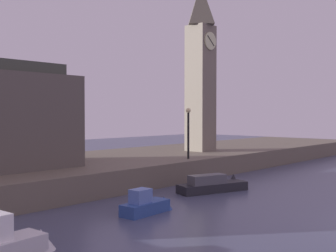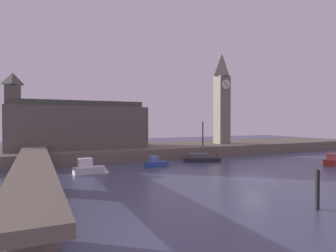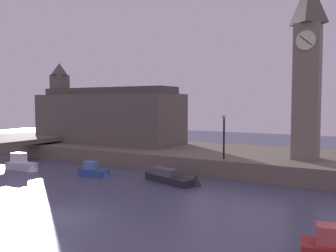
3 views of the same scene
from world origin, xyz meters
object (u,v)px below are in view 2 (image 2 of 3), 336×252
parliament_hall (77,125)px  mooring_post_left (317,190)px  streetlamp (203,131)px  boat_ferry_white (91,168)px  boat_dinghy_red (336,161)px  boat_tour_blue (158,163)px  clock_tower (222,97)px  boat_barge_dark (205,159)px

parliament_hall → mooring_post_left: 31.07m
streetlamp → boat_ferry_white: 18.63m
boat_ferry_white → boat_dinghy_red: bearing=-13.9°
boat_tour_blue → boat_ferry_white: size_ratio=0.87×
streetlamp → clock_tower: bearing=30.8°
boat_barge_dark → boat_ferry_white: (-14.81, -2.19, 0.14)m
boat_tour_blue → boat_dinghy_red: (19.63, -7.95, 0.07)m
parliament_hall → boat_dinghy_red: 33.26m
streetlamp → boat_dinghy_red: bearing=-52.4°
clock_tower → mooring_post_left: clock_tower is taller
boat_barge_dark → boat_ferry_white: bearing=-171.6°
streetlamp → boat_ferry_white: (-17.15, -6.50, -3.32)m
boat_tour_blue → boat_dinghy_red: 21.18m
mooring_post_left → boat_barge_dark: bearing=76.5°
clock_tower → boat_ferry_white: (-23.06, -10.03, -8.74)m
parliament_hall → boat_barge_dark: (14.69, -9.62, -4.28)m
boat_dinghy_red → streetlamp: bearing=127.6°
parliament_hall → boat_ferry_white: size_ratio=5.01×
mooring_post_left → boat_tour_blue: mooring_post_left is taller
parliament_hall → boat_ferry_white: parliament_hall is taller
streetlamp → boat_barge_dark: size_ratio=0.70×
clock_tower → streetlamp: clock_tower is taller
boat_barge_dark → parliament_hall: bearing=146.8°
mooring_post_left → boat_ferry_white: mooring_post_left is taller
parliament_hall → streetlamp: bearing=-17.3°
mooring_post_left → boat_tour_blue: bearing=97.3°
boat_barge_dark → clock_tower: bearing=43.5°
mooring_post_left → boat_tour_blue: (-2.38, 18.55, -0.78)m
mooring_post_left → boat_dinghy_red: size_ratio=0.66×
clock_tower → boat_dinghy_red: 19.46m
clock_tower → boat_tour_blue: 19.79m
streetlamp → mooring_post_left: streetlamp is taller
parliament_hall → boat_tour_blue: 13.78m
parliament_hall → boat_ferry_white: 12.51m
streetlamp → boat_barge_dark: streetlamp is taller
boat_ferry_white → boat_barge_dark: bearing=8.4°
parliament_hall → boat_tour_blue: (7.63, -10.65, -4.26)m
boat_barge_dark → streetlamp: bearing=61.6°
boat_tour_blue → parliament_hall: bearing=125.6°
mooring_post_left → boat_dinghy_red: mooring_post_left is taller
streetlamp → boat_tour_blue: (-9.40, -5.35, -3.44)m
clock_tower → streetlamp: size_ratio=3.99×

